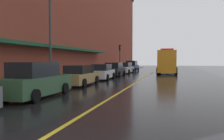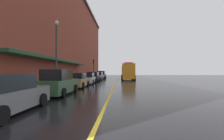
# 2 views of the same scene
# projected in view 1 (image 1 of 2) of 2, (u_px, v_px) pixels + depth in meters

# --- Properties ---
(ground_plane) EXTENTS (112.00, 112.00, 0.00)m
(ground_plane) POSITION_uv_depth(u_px,v_px,m) (147.00, 76.00, 28.36)
(ground_plane) COLOR black
(sidewalk_left) EXTENTS (2.40, 70.00, 0.15)m
(sidewalk_left) POSITION_uv_depth(u_px,v_px,m) (101.00, 74.00, 29.98)
(sidewalk_left) COLOR #ADA8A0
(sidewalk_left) RESTS_ON ground
(lane_center_stripe) EXTENTS (0.16, 70.00, 0.01)m
(lane_center_stripe) POSITION_uv_depth(u_px,v_px,m) (147.00, 76.00, 28.36)
(lane_center_stripe) COLOR gold
(lane_center_stripe) RESTS_ON ground
(brick_building_left) EXTENTS (12.57, 64.00, 18.03)m
(brick_building_left) POSITION_uv_depth(u_px,v_px,m) (50.00, 8.00, 30.43)
(brick_building_left) COLOR brown
(brick_building_left) RESTS_ON ground
(parked_car_1) EXTENTS (1.96, 4.71, 1.87)m
(parked_car_1) POSITION_uv_depth(u_px,v_px,m) (36.00, 81.00, 11.90)
(parked_car_1) COLOR #2D5133
(parked_car_1) RESTS_ON ground
(parked_car_2) EXTENTS (2.04, 4.70, 1.57)m
(parked_car_2) POSITION_uv_depth(u_px,v_px,m) (80.00, 76.00, 17.76)
(parked_car_2) COLOR #A5844C
(parked_car_2) RESTS_ON ground
(parked_car_3) EXTENTS (2.08, 4.31, 1.56)m
(parked_car_3) POSITION_uv_depth(u_px,v_px,m) (102.00, 72.00, 22.94)
(parked_car_3) COLOR silver
(parked_car_3) RESTS_ON ground
(parked_car_4) EXTENTS (2.09, 4.36, 1.68)m
(parked_car_4) POSITION_uv_depth(u_px,v_px,m) (114.00, 70.00, 28.08)
(parked_car_4) COLOR black
(parked_car_4) RESTS_ON ground
(parked_car_5) EXTENTS (2.15, 4.91, 1.63)m
(parked_car_5) POSITION_uv_depth(u_px,v_px,m) (125.00, 68.00, 34.13)
(parked_car_5) COLOR silver
(parked_car_5) RESTS_ON ground
(parked_car_6) EXTENTS (2.10, 4.23, 1.88)m
(parked_car_6) POSITION_uv_depth(u_px,v_px,m) (132.00, 66.00, 39.72)
(parked_car_6) COLOR navy
(parked_car_6) RESTS_ON ground
(utility_truck) EXTENTS (2.82, 8.77, 3.53)m
(utility_truck) POSITION_uv_depth(u_px,v_px,m) (167.00, 62.00, 33.27)
(utility_truck) COLOR orange
(utility_truck) RESTS_ON ground
(parking_meter_0) EXTENTS (0.14, 0.18, 1.33)m
(parking_meter_0) POSITION_uv_depth(u_px,v_px,m) (92.00, 69.00, 24.18)
(parking_meter_0) COLOR #4C4C51
(parking_meter_0) RESTS_ON sidewalk_left
(parking_meter_1) EXTENTS (0.14, 0.18, 1.33)m
(parking_meter_1) POSITION_uv_depth(u_px,v_px,m) (118.00, 66.00, 35.80)
(parking_meter_1) COLOR #4C4C51
(parking_meter_1) RESTS_ON sidewalk_left
(street_lamp_left) EXTENTS (0.44, 0.44, 6.94)m
(street_lamp_left) POSITION_uv_depth(u_px,v_px,m) (50.00, 28.00, 17.09)
(street_lamp_left) COLOR #33383D
(street_lamp_left) RESTS_ON sidewalk_left
(traffic_light_near) EXTENTS (0.38, 0.36, 4.30)m
(traffic_light_near) POSITION_uv_depth(u_px,v_px,m) (120.00, 53.00, 36.68)
(traffic_light_near) COLOR #232326
(traffic_light_near) RESTS_ON sidewalk_left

